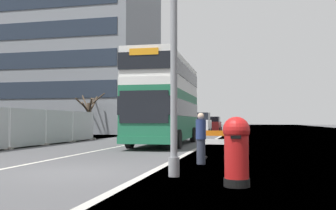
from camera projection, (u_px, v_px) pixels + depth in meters
name	position (u px, v px, depth m)	size (l,w,h in m)	color
ground	(94.00, 174.00, 10.39)	(140.00, 280.00, 0.10)	#4C4C4F
double_decker_bus	(166.00, 100.00, 22.44)	(3.04, 10.55, 5.04)	#1E6B47
lamppost_foreground	(174.00, 37.00, 9.71)	(0.29, 0.70, 7.75)	gray
red_pillar_postbox	(236.00, 148.00, 8.15)	(0.60, 0.60, 1.53)	black
roadworks_barrier	(223.00, 142.00, 13.84)	(1.67, 0.66, 1.07)	orange
construction_site_fence	(45.00, 128.00, 22.04)	(0.44, 13.80, 2.15)	#A8AAAD
car_oncoming_near	(202.00, 124.00, 40.78)	(1.97, 3.87, 2.34)	silver
car_receding_mid	(213.00, 125.00, 49.82)	(1.99, 4.48, 2.00)	maroon
bare_tree_far_verge_near	(89.00, 113.00, 37.37)	(3.16, 3.36, 4.23)	#4C3D2D
bare_tree_far_verge_mid	(71.00, 114.00, 44.40)	(2.20, 3.09, 4.55)	#4C3D2D
bare_tree_far_verge_far	(163.00, 116.00, 70.49)	(2.19, 2.29, 4.76)	#4C3D2D
pedestrian_at_kerb	(201.00, 138.00, 12.32)	(0.34, 0.34, 1.70)	#2D3342
backdrop_office_block	(32.00, 45.00, 49.71)	(31.94, 15.54, 23.24)	gray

